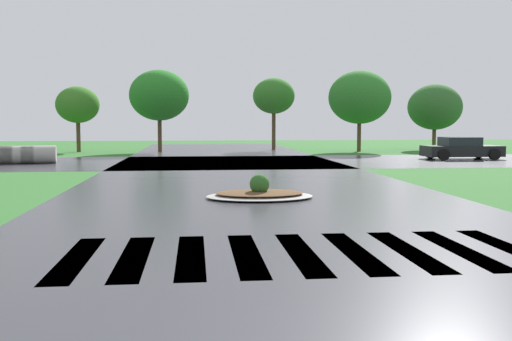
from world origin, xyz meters
TOP-DOWN VIEW (x-y plane):
  - asphalt_roadway at (0.00, 10.00)m, footprint 11.46×80.00m
  - asphalt_cross_road at (0.00, 25.69)m, footprint 90.00×10.32m
  - crosswalk_stripes at (0.00, 4.44)m, footprint 7.65×3.13m
  - median_island at (0.07, 11.21)m, footprint 3.01×2.12m
  - car_white_sedan at (13.39, 26.56)m, footprint 4.34×2.08m
  - drainage_pipe_stack at (-10.73, 25.55)m, footprint 3.84×1.49m
  - background_treeline at (0.08, 36.59)m, footprint 38.31×6.47m

SIDE VIEW (x-z plane):
  - asphalt_roadway at x=0.00m, z-range 0.00..0.01m
  - asphalt_cross_road at x=0.00m, z-range 0.00..0.01m
  - crosswalk_stripes at x=0.00m, z-range 0.00..0.01m
  - median_island at x=0.07m, z-range -0.21..0.47m
  - drainage_pipe_stack at x=-10.73m, z-range 0.00..0.91m
  - car_white_sedan at x=13.39m, z-range -0.04..1.22m
  - background_treeline at x=0.08m, z-range 0.76..6.91m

